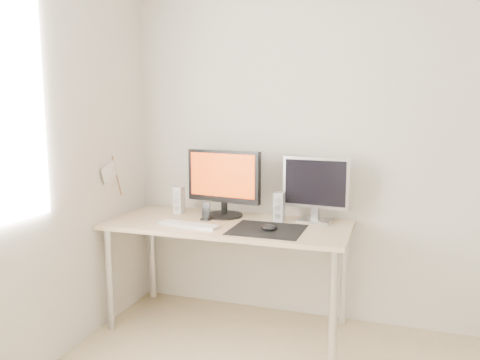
# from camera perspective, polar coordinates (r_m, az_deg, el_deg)

# --- Properties ---
(wall_back) EXTENTS (3.50, 0.00, 3.50)m
(wall_back) POSITION_cam_1_polar(r_m,az_deg,el_deg) (3.23, 16.59, 4.25)
(wall_back) COLOR silver
(wall_back) RESTS_ON ground
(mousepad) EXTENTS (0.45, 0.40, 0.00)m
(mousepad) POSITION_cam_1_polar(r_m,az_deg,el_deg) (2.94, 3.33, -6.06)
(mousepad) COLOR black
(mousepad) RESTS_ON desk
(mouse) EXTENTS (0.11, 0.06, 0.04)m
(mouse) POSITION_cam_1_polar(r_m,az_deg,el_deg) (2.90, 3.56, -5.84)
(mouse) COLOR black
(mouse) RESTS_ON mousepad
(desk) EXTENTS (1.60, 0.70, 0.73)m
(desk) POSITION_cam_1_polar(r_m,az_deg,el_deg) (3.14, -1.45, -6.59)
(desk) COLOR #D1B587
(desk) RESTS_ON ground
(main_monitor) EXTENTS (0.55, 0.30, 0.47)m
(main_monitor) POSITION_cam_1_polar(r_m,az_deg,el_deg) (3.25, -2.01, -0.10)
(main_monitor) COLOR black
(main_monitor) RESTS_ON desk
(second_monitor) EXTENTS (0.45, 0.18, 0.43)m
(second_monitor) POSITION_cam_1_polar(r_m,az_deg,el_deg) (3.15, 9.22, -0.73)
(second_monitor) COLOR #B2B2B4
(second_monitor) RESTS_ON desk
(speaker_left) EXTENTS (0.06, 0.08, 0.20)m
(speaker_left) POSITION_cam_1_polar(r_m,az_deg,el_deg) (3.41, -7.46, -2.44)
(speaker_left) COLOR white
(speaker_left) RESTS_ON desk
(speaker_right) EXTENTS (0.06, 0.08, 0.20)m
(speaker_right) POSITION_cam_1_polar(r_m,az_deg,el_deg) (3.15, 4.79, -3.29)
(speaker_right) COLOR silver
(speaker_right) RESTS_ON desk
(keyboard) EXTENTS (0.43, 0.17, 0.02)m
(keyboard) POSITION_cam_1_polar(r_m,az_deg,el_deg) (3.05, -6.25, -5.44)
(keyboard) COLOR #B1B1B3
(keyboard) RESTS_ON desk
(phone_dock) EXTENTS (0.07, 0.06, 0.12)m
(phone_dock) POSITION_cam_1_polar(r_m,az_deg,el_deg) (3.19, -4.16, -4.26)
(phone_dock) COLOR black
(phone_dock) RESTS_ON desk
(pennant) EXTENTS (0.01, 0.23, 0.29)m
(pennant) POSITION_cam_1_polar(r_m,az_deg,el_deg) (3.29, -15.37, 0.83)
(pennant) COLOR #A57F54
(pennant) RESTS_ON wall_left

